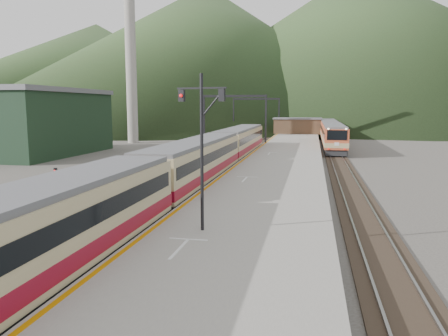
# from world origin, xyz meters

# --- Properties ---
(track_main) EXTENTS (2.60, 200.00, 0.23)m
(track_main) POSITION_xyz_m (0.00, 40.00, 0.07)
(track_main) COLOR black
(track_main) RESTS_ON ground
(track_far) EXTENTS (2.60, 200.00, 0.23)m
(track_far) POSITION_xyz_m (-5.00, 40.00, 0.07)
(track_far) COLOR black
(track_far) RESTS_ON ground
(track_second) EXTENTS (2.60, 200.00, 0.23)m
(track_second) POSITION_xyz_m (11.50, 40.00, 0.07)
(track_second) COLOR black
(track_second) RESTS_ON ground
(platform) EXTENTS (8.00, 100.00, 1.00)m
(platform) POSITION_xyz_m (5.60, 38.00, 0.50)
(platform) COLOR gray
(platform) RESTS_ON ground
(gantry_near) EXTENTS (9.55, 0.25, 8.00)m
(gantry_near) POSITION_xyz_m (-2.85, 55.00, 5.59)
(gantry_near) COLOR black
(gantry_near) RESTS_ON ground
(gantry_far) EXTENTS (9.55, 0.25, 8.00)m
(gantry_far) POSITION_xyz_m (-2.85, 80.00, 5.59)
(gantry_far) COLOR black
(gantry_far) RESTS_ON ground
(warehouse) EXTENTS (14.50, 20.50, 8.60)m
(warehouse) POSITION_xyz_m (-28.00, 42.00, 4.32)
(warehouse) COLOR black
(warehouse) RESTS_ON ground
(smokestack) EXTENTS (1.80, 1.80, 30.00)m
(smokestack) POSITION_xyz_m (-22.00, 62.00, 15.00)
(smokestack) COLOR #9E998E
(smokestack) RESTS_ON ground
(station_shed) EXTENTS (9.40, 4.40, 3.10)m
(station_shed) POSITION_xyz_m (5.60, 78.00, 2.57)
(station_shed) COLOR #4E3725
(station_shed) RESTS_ON platform
(hill_a) EXTENTS (180.00, 180.00, 60.00)m
(hill_a) POSITION_xyz_m (-40.00, 190.00, 30.00)
(hill_a) COLOR #2F4322
(hill_a) RESTS_ON ground
(hill_b) EXTENTS (220.00, 220.00, 75.00)m
(hill_b) POSITION_xyz_m (30.00, 230.00, 37.50)
(hill_b) COLOR #2F4322
(hill_b) RESTS_ON ground
(hill_d) EXTENTS (200.00, 200.00, 55.00)m
(hill_d) POSITION_xyz_m (-120.00, 240.00, 27.50)
(hill_d) COLOR #2F4322
(hill_d) RESTS_ON ground
(main_train) EXTENTS (2.98, 61.13, 3.64)m
(main_train) POSITION_xyz_m (0.00, 22.56, 2.05)
(main_train) COLOR tan
(main_train) RESTS_ON track_main
(second_train) EXTENTS (2.91, 39.61, 3.55)m
(second_train) POSITION_xyz_m (11.50, 65.45, 2.01)
(second_train) COLOR #C85432
(second_train) RESTS_ON track_second
(signal_mast) EXTENTS (2.19, 0.48, 6.64)m
(signal_mast) POSITION_xyz_m (4.02, 8.62, 5.06)
(signal_mast) COLOR black
(signal_mast) RESTS_ON platform
(short_signal_a) EXTENTS (0.26, 0.23, 2.27)m
(short_signal_a) POSITION_xyz_m (-2.32, 5.86, 1.46)
(short_signal_a) COLOR black
(short_signal_a) RESTS_ON ground
(short_signal_b) EXTENTS (0.24, 0.19, 2.27)m
(short_signal_b) POSITION_xyz_m (-3.53, 34.21, 1.46)
(short_signal_b) COLOR black
(short_signal_b) RESTS_ON ground
(short_signal_c) EXTENTS (0.27, 0.24, 2.27)m
(short_signal_c) POSITION_xyz_m (-7.97, 16.54, 1.46)
(short_signal_c) COLOR black
(short_signal_c) RESTS_ON ground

